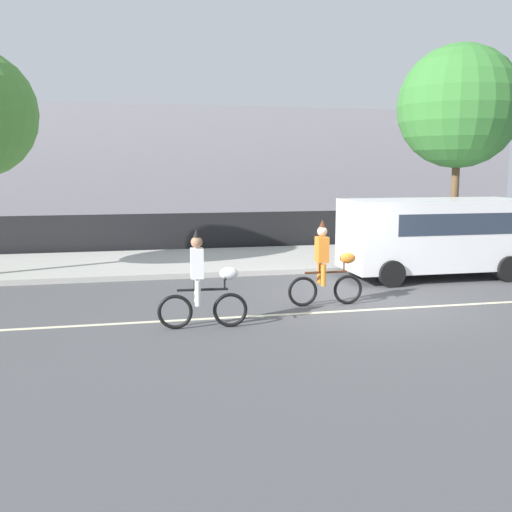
# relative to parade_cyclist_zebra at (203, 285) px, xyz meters

# --- Properties ---
(ground_plane) EXTENTS (80.00, 80.00, 0.00)m
(ground_plane) POSITION_rel_parade_cyclist_zebra_xyz_m (4.02, 1.17, -0.84)
(ground_plane) COLOR #4C4C4F
(road_centre_line) EXTENTS (36.00, 0.14, 0.01)m
(road_centre_line) POSITION_rel_parade_cyclist_zebra_xyz_m (4.02, 0.67, -0.84)
(road_centre_line) COLOR beige
(road_centre_line) RESTS_ON ground
(sidewalk_curb) EXTENTS (60.00, 5.00, 0.15)m
(sidewalk_curb) POSITION_rel_parade_cyclist_zebra_xyz_m (4.02, 7.67, -0.77)
(sidewalk_curb) COLOR #ADAAA3
(sidewalk_curb) RESTS_ON ground
(fence_line) EXTENTS (40.00, 0.08, 1.40)m
(fence_line) POSITION_rel_parade_cyclist_zebra_xyz_m (4.02, 10.57, -0.14)
(fence_line) COLOR black
(fence_line) RESTS_ON ground
(building_backdrop) EXTENTS (28.00, 8.00, 5.69)m
(building_backdrop) POSITION_rel_parade_cyclist_zebra_xyz_m (3.16, 19.17, 2.01)
(building_backdrop) COLOR #99939E
(building_backdrop) RESTS_ON ground
(parade_cyclist_zebra) EXTENTS (1.72, 0.50, 1.92)m
(parade_cyclist_zebra) POSITION_rel_parade_cyclist_zebra_xyz_m (0.00, 0.00, 0.00)
(parade_cyclist_zebra) COLOR black
(parade_cyclist_zebra) RESTS_ON ground
(parade_cyclist_orange) EXTENTS (1.72, 0.50, 1.92)m
(parade_cyclist_orange) POSITION_rel_parade_cyclist_zebra_xyz_m (2.92, 1.30, 0.00)
(parade_cyclist_orange) COLOR black
(parade_cyclist_orange) RESTS_ON ground
(parked_van_white) EXTENTS (5.00, 2.22, 2.18)m
(parked_van_white) POSITION_rel_parade_cyclist_zebra_xyz_m (7.00, 3.87, 0.44)
(parked_van_white) COLOR white
(parked_van_white) RESTS_ON ground
(street_tree_far_corner) EXTENTS (3.77, 3.77, 6.64)m
(street_tree_far_corner) POSITION_rel_parade_cyclist_zebra_xyz_m (8.79, 6.00, 4.05)
(street_tree_far_corner) COLOR brown
(street_tree_far_corner) RESTS_ON sidewalk_curb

